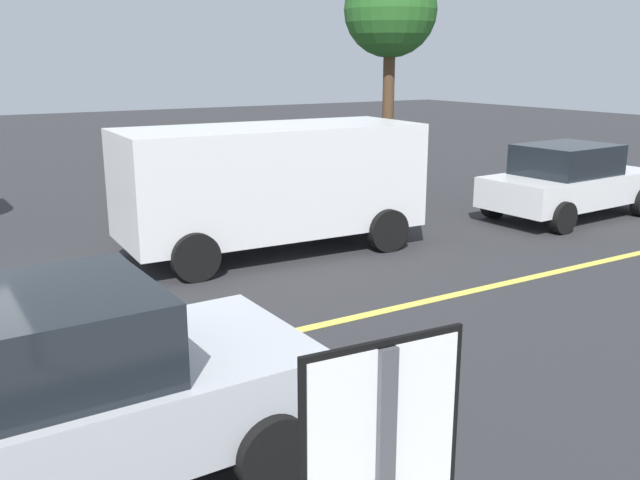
{
  "coord_description": "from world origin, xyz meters",
  "views": [
    {
      "loc": [
        0.36,
        -7.07,
        3.28
      ],
      "look_at": [
        4.19,
        -0.81,
        1.38
      ],
      "focal_mm": 38.96,
      "sensor_mm": 36.0,
      "label": 1
    }
  ],
  "objects_px": {
    "white_van": "(270,180)",
    "car_silver_near_curb": "(50,395)",
    "tree_centre_verge": "(390,13)",
    "car_white_crossing": "(569,181)"
  },
  "relations": [
    {
      "from": "car_silver_near_curb",
      "to": "tree_centre_verge",
      "type": "height_order",
      "value": "tree_centre_verge"
    },
    {
      "from": "car_silver_near_curb",
      "to": "white_van",
      "type": "bearing_deg",
      "value": 49.04
    },
    {
      "from": "car_silver_near_curb",
      "to": "car_white_crossing",
      "type": "height_order",
      "value": "car_silver_near_curb"
    },
    {
      "from": "white_van",
      "to": "car_white_crossing",
      "type": "relative_size",
      "value": 1.27
    },
    {
      "from": "car_silver_near_curb",
      "to": "tree_centre_verge",
      "type": "relative_size",
      "value": 0.73
    },
    {
      "from": "tree_centre_verge",
      "to": "car_silver_near_curb",
      "type": "bearing_deg",
      "value": -137.98
    },
    {
      "from": "white_van",
      "to": "tree_centre_verge",
      "type": "distance_m",
      "value": 6.82
    },
    {
      "from": "car_white_crossing",
      "to": "tree_centre_verge",
      "type": "relative_size",
      "value": 0.75
    },
    {
      "from": "white_van",
      "to": "car_silver_near_curb",
      "type": "xyz_separation_m",
      "value": [
        -4.7,
        -5.41,
        -0.45
      ]
    },
    {
      "from": "car_silver_near_curb",
      "to": "car_white_crossing",
      "type": "bearing_deg",
      "value": 21.63
    }
  ]
}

